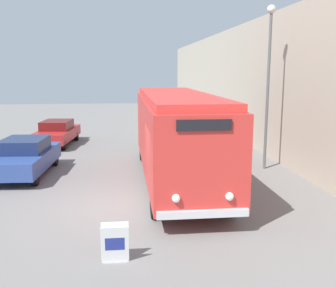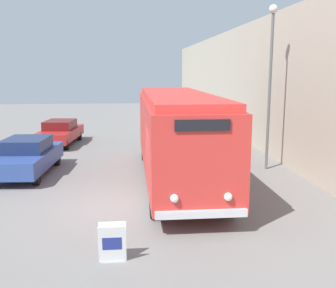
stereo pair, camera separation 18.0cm
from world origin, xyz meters
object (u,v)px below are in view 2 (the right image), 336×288
sign_board (112,243)px  parked_car_near (27,156)px  vintage_bus (177,132)px  parked_car_mid (60,132)px  streetlamp (271,66)px

sign_board → parked_car_near: (-3.81, 7.95, 0.33)m
vintage_bus → parked_car_mid: size_ratio=2.29×
streetlamp → parked_car_near: (-10.11, 0.09, -3.64)m
vintage_bus → streetlamp: 5.02m
parked_car_mid → sign_board: bearing=-70.2°
parked_car_near → parked_car_mid: 6.62m
vintage_bus → parked_car_near: (-6.02, 1.59, -1.14)m
parked_car_near → parked_car_mid: (0.21, 6.62, -0.03)m
sign_board → streetlamp: 10.82m
parked_car_near → parked_car_mid: bearing=91.9°
streetlamp → parked_car_near: bearing=179.5°
streetlamp → parked_car_mid: size_ratio=1.50×
vintage_bus → streetlamp: bearing=20.2°
sign_board → parked_car_mid: bearing=103.9°
vintage_bus → parked_car_mid: vintage_bus is taller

